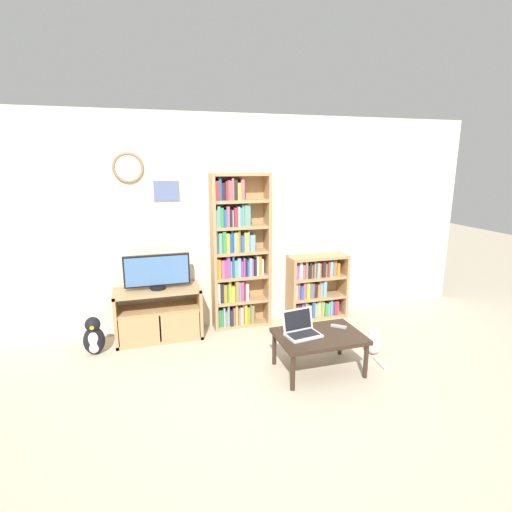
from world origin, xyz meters
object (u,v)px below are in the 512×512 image
Objects in this scene: penguin_figurine at (94,337)px; laptop at (301,329)px; tv_stand at (159,314)px; television at (157,272)px; coffee_table at (319,338)px; cat at (373,342)px; bookshelf_short at (314,287)px; bookshelf_tall at (237,255)px; remote_near_laptop at (339,326)px.

laptop is at bearing -26.06° from penguin_figurine.
tv_stand is 1.33× the size of television.
cat is (0.75, 0.18, -0.23)m from coffee_table.
tv_stand is 1.16× the size of bookshelf_short.
television is at bearing -177.80° from bookshelf_short.
laptop reaches higher than penguin_figurine.
bookshelf_tall is at bearing 178.64° from bookshelf_short.
bookshelf_tall is at bearing 165.44° from cat.
laptop is 0.44m from remote_near_laptop.
cat is 1.25× the size of penguin_figurine.
television is 1.41× the size of cat.
coffee_table is at bearing -69.85° from bookshelf_tall.
bookshelf_tall is 3.66× the size of cat.
bookshelf_short reaches higher than coffee_table.
bookshelf_tall is 12.73× the size of remote_near_laptop.
tv_stand is 2.68× the size of laptop.
remote_near_laptop is 2.62m from penguin_figurine.
television reaches higher than bookshelf_short.
cat is at bearing -25.53° from television.
tv_stand reaches higher than remote_near_laptop.
bookshelf_short is at bearing 2.73° from tv_stand.
penguin_figurine is at bearing 145.33° from laptop.
tv_stand is 1.17m from bookshelf_tall.
bookshelf_short reaches higher than tv_stand.
tv_stand is at bearing -172.94° from bookshelf_tall.
television is at bearing -83.25° from remote_near_laptop.
coffee_table is 1.60× the size of cat.
remote_near_laptop is at bearing -141.58° from cat.
tv_stand reaches higher than cat.
coffee_table is (-0.56, -1.31, -0.07)m from bookshelf_short.
bookshelf_short reaches higher than laptop.
television is 0.98m from bookshelf_tall.
cat is at bearing -0.73° from laptop.
cat is (1.24, -1.16, -0.81)m from bookshelf_tall.
laptop is 0.70× the size of cat.
tv_stand is 2.34× the size of penguin_figurine.
television is 2.02× the size of laptop.
laptop is 0.99m from cat.
tv_stand is 2.07m from remote_near_laptop.
bookshelf_short is 1.01× the size of coffee_table.
coffee_table reaches higher than cat.
remote_near_laptop reaches higher than cat.
penguin_figurine is at bearing -167.71° from cat.
laptop is at bearing -42.60° from television.
cat is at bearing 13.63° from coffee_table.
bookshelf_tall reaches higher than penguin_figurine.
penguin_figurine is (-0.71, -0.20, -0.63)m from television.
cat is 3.04m from penguin_figurine.
bookshelf_short is (2.02, 0.08, -0.40)m from television.
penguin_figurine reaches higher than remote_near_laptop.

